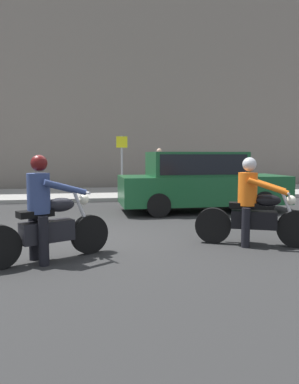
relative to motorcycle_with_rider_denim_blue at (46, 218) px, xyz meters
The scene contains 8 objects.
ground_plane 1.55m from the motorcycle_with_rider_denim_blue, 81.69° to the left, with size 80.00×80.00×0.00m, color #262626.
sidewalk_slab 9.41m from the motorcycle_with_rider_denim_blue, 88.76° to the left, with size 40.00×4.40×0.14m, color gray.
building_facade 13.71m from the motorcycle_with_rider_denim_blue, 89.09° to the left, with size 40.00×1.40×11.21m, color slate.
motorcycle_with_rider_denim_blue is the anchor object (origin of this frame).
motorcycle_with_rider_orange_stripe 3.61m from the motorcycle_with_rider_denim_blue, ahead, with size 1.98×1.03×1.59m.
parked_sedan_forest_green 6.00m from the motorcycle_with_rider_denim_blue, 49.06° to the left, with size 4.78×1.82×1.72m.
street_sign_post 9.37m from the motorcycle_with_rider_denim_blue, 76.59° to the left, with size 0.44×0.08×2.25m.
pedestrian_bystander 9.92m from the motorcycle_with_rider_denim_blue, 68.08° to the left, with size 0.34×0.34×1.76m.
Camera 1 is at (0.33, -7.29, 1.64)m, focal length 35.33 mm.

